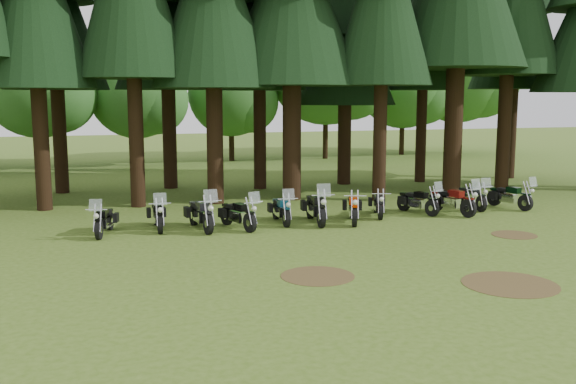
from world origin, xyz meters
name	(u,v)px	position (x,y,z in m)	size (l,w,h in m)	color
ground	(392,249)	(0.00, 0.00, 0.00)	(120.00, 120.00, 0.00)	#3F5F17
pine_back_4	(346,14)	(4.04, 13.25, 8.25)	(4.94, 4.94, 13.78)	black
decid_2	(42,86)	(-10.43, 24.78, 4.95)	(6.72, 6.53, 8.40)	black
decid_3	(141,93)	(-4.71, 25.13, 4.51)	(6.12, 5.95, 7.65)	black
decid_4	(235,96)	(1.58, 26.32, 4.37)	(5.93, 5.76, 7.41)	black
decid_5	(332,68)	(8.29, 25.71, 6.23)	(8.45, 8.21, 10.56)	black
decid_6	(408,85)	(14.85, 27.01, 5.20)	(7.06, 6.86, 8.82)	black
decid_7	(464,71)	(19.46, 26.83, 6.22)	(8.44, 8.20, 10.55)	black
dirt_patch_0	(318,276)	(-3.00, -2.00, 0.01)	(1.80, 1.80, 0.01)	#4C3D1E
dirt_patch_1	(514,235)	(4.50, 0.50, 0.01)	(1.40, 1.40, 0.01)	#4C3D1E
dirt_patch_2	(510,284)	(1.00, -4.00, 0.01)	(2.20, 2.20, 0.01)	#4C3D1E
motorcycle_0	(104,221)	(-7.74, 4.46, 0.43)	(0.78, 2.03, 1.29)	black
motorcycle_1	(158,216)	(-6.05, 4.80, 0.45)	(0.40, 2.14, 1.35)	black
motorcycle_2	(201,215)	(-4.72, 4.29, 0.49)	(0.58, 2.35, 1.47)	black
motorcycle_3	(238,215)	(-3.53, 4.09, 0.45)	(0.91, 2.11, 1.35)	black
motorcycle_4	(281,210)	(-1.91, 4.55, 0.45)	(0.42, 2.12, 1.33)	black
motorcycle_5	(316,208)	(-0.77, 4.21, 0.51)	(0.60, 2.42, 1.52)	black
motorcycle_6	(353,209)	(0.52, 3.97, 0.47)	(0.91, 2.17, 0.92)	black
motorcycle_7	(378,205)	(1.84, 4.75, 0.42)	(0.79, 1.94, 0.82)	black
motorcycle_8	(418,202)	(3.47, 4.78, 0.43)	(0.87, 2.03, 1.30)	black
motorcycle_9	(452,201)	(4.60, 4.25, 0.48)	(0.88, 2.26, 1.43)	black
motorcycle_10	(472,197)	(5.98, 5.07, 0.44)	(0.46, 2.11, 1.33)	black
motorcycle_11	(510,197)	(7.43, 4.69, 0.45)	(0.81, 2.11, 1.34)	black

